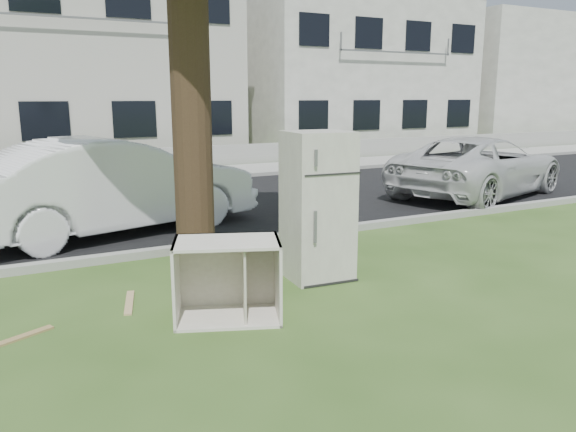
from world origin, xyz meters
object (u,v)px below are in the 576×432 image
fridge (318,206)px  car_right (479,166)px  car_center (114,185)px  cabinet (228,280)px

fridge → car_right: fridge is taller
car_center → car_right: (8.47, -0.21, -0.12)m
fridge → car_right: bearing=32.8°
cabinet → car_center: size_ratio=0.22×
fridge → car_center: 4.26m
car_right → car_center: bearing=71.3°
fridge → cabinet: bearing=-149.3°
car_center → car_right: car_center is taller
car_center → fridge: bearing=-168.8°
car_center → car_right: 8.47m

